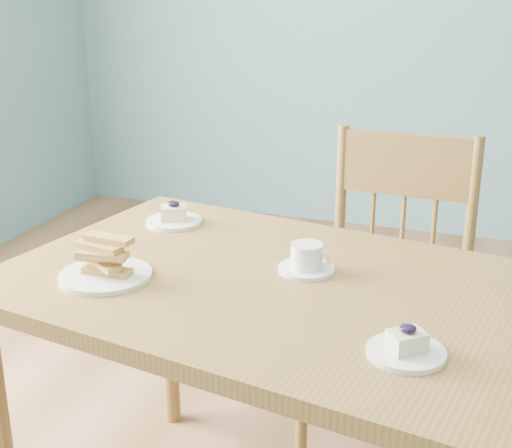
% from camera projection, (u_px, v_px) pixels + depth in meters
% --- Properties ---
extents(dining_table, '(1.47, 0.99, 0.73)m').
position_uv_depth(dining_table, '(308.00, 319.00, 1.53)').
color(dining_table, brown).
rests_on(dining_table, ground).
extents(dining_chair, '(0.45, 0.43, 0.94)m').
position_uv_depth(dining_chair, '(389.00, 296.00, 2.05)').
color(dining_chair, brown).
rests_on(dining_chair, ground).
extents(cheesecake_plate_near, '(0.14, 0.14, 0.06)m').
position_uv_depth(cheesecake_plate_near, '(406.00, 348.00, 1.23)').
color(cheesecake_plate_near, silver).
rests_on(cheesecake_plate_near, dining_table).
extents(cheesecake_plate_far, '(0.15, 0.15, 0.06)m').
position_uv_depth(cheesecake_plate_far, '(174.00, 218.00, 1.89)').
color(cheesecake_plate_far, silver).
rests_on(cheesecake_plate_far, dining_table).
extents(coffee_cup, '(0.13, 0.13, 0.06)m').
position_uv_depth(coffee_cup, '(307.00, 260.00, 1.58)').
color(coffee_cup, silver).
rests_on(coffee_cup, dining_table).
extents(biscotti_plate, '(0.20, 0.20, 0.09)m').
position_uv_depth(biscotti_plate, '(105.00, 265.00, 1.55)').
color(biscotti_plate, silver).
rests_on(biscotti_plate, dining_table).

